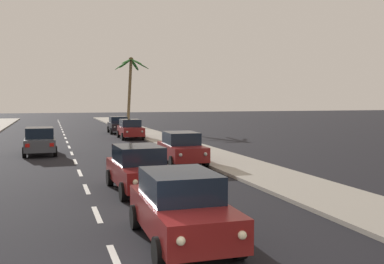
{
  "coord_description": "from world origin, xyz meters",
  "views": [
    {
      "loc": [
        -1.26,
        -7.62,
        3.4
      ],
      "look_at": [
        3.7,
        8.0,
        2.2
      ],
      "focal_mm": 41.93,
      "sensor_mm": 36.0,
      "label": 1
    }
  ],
  "objects_px": {
    "sedan_parked_nearest_kerb": "(182,148)",
    "palm_right_farthest": "(130,78)",
    "sedan_oncoming_far": "(40,141)",
    "traffic_signal_mast": "(305,0)",
    "sedan_lead_at_stop_bar": "(181,207)",
    "sedan_parked_far_kerb": "(130,129)",
    "sedan_parked_mid_kerb": "(118,125)",
    "sedan_third_in_queue": "(139,168)"
  },
  "relations": [
    {
      "from": "sedan_lead_at_stop_bar",
      "to": "sedan_parked_far_kerb",
      "type": "relative_size",
      "value": 1.0
    },
    {
      "from": "sedan_lead_at_stop_bar",
      "to": "sedan_parked_mid_kerb",
      "type": "relative_size",
      "value": 1.0
    },
    {
      "from": "traffic_signal_mast",
      "to": "sedan_parked_far_kerb",
      "type": "xyz_separation_m",
      "value": [
        2.17,
        31.15,
        -4.34
      ]
    },
    {
      "from": "sedan_oncoming_far",
      "to": "palm_right_farthest",
      "type": "distance_m",
      "value": 27.63
    },
    {
      "from": "sedan_parked_mid_kerb",
      "to": "palm_right_farthest",
      "type": "relative_size",
      "value": 0.53
    },
    {
      "from": "traffic_signal_mast",
      "to": "palm_right_farthest",
      "type": "distance_m",
      "value": 47.29
    },
    {
      "from": "traffic_signal_mast",
      "to": "sedan_parked_nearest_kerb",
      "type": "bearing_deg",
      "value": 82.04
    },
    {
      "from": "sedan_parked_far_kerb",
      "to": "sedan_parked_nearest_kerb",
      "type": "bearing_deg",
      "value": -90.14
    },
    {
      "from": "sedan_parked_mid_kerb",
      "to": "sedan_parked_nearest_kerb",
      "type": "bearing_deg",
      "value": -89.91
    },
    {
      "from": "sedan_parked_nearest_kerb",
      "to": "palm_right_farthest",
      "type": "distance_m",
      "value": 32.32
    },
    {
      "from": "sedan_third_in_queue",
      "to": "palm_right_farthest",
      "type": "height_order",
      "value": "palm_right_farthest"
    },
    {
      "from": "sedan_lead_at_stop_bar",
      "to": "sedan_oncoming_far",
      "type": "bearing_deg",
      "value": 100.61
    },
    {
      "from": "sedan_third_in_queue",
      "to": "sedan_parked_far_kerb",
      "type": "height_order",
      "value": "same"
    },
    {
      "from": "traffic_signal_mast",
      "to": "sedan_parked_far_kerb",
      "type": "bearing_deg",
      "value": 86.01
    },
    {
      "from": "traffic_signal_mast",
      "to": "sedan_third_in_queue",
      "type": "distance_m",
      "value": 10.09
    },
    {
      "from": "sedan_parked_nearest_kerb",
      "to": "sedan_parked_far_kerb",
      "type": "distance_m",
      "value": 15.9
    },
    {
      "from": "sedan_parked_far_kerb",
      "to": "palm_right_farthest",
      "type": "height_order",
      "value": "palm_right_farthest"
    },
    {
      "from": "sedan_lead_at_stop_bar",
      "to": "sedan_parked_far_kerb",
      "type": "xyz_separation_m",
      "value": [
        3.69,
        28.33,
        0.0
      ]
    },
    {
      "from": "sedan_third_in_queue",
      "to": "sedan_oncoming_far",
      "type": "xyz_separation_m",
      "value": [
        -3.73,
        12.79,
        0.0
      ]
    },
    {
      "from": "sedan_parked_nearest_kerb",
      "to": "sedan_third_in_queue",
      "type": "bearing_deg",
      "value": -119.1
    },
    {
      "from": "sedan_oncoming_far",
      "to": "sedan_parked_mid_kerb",
      "type": "distance_m",
      "value": 17.51
    },
    {
      "from": "sedan_oncoming_far",
      "to": "sedan_parked_mid_kerb",
      "type": "xyz_separation_m",
      "value": [
        7.17,
        15.97,
        0.0
      ]
    },
    {
      "from": "sedan_oncoming_far",
      "to": "sedan_parked_far_kerb",
      "type": "bearing_deg",
      "value": 52.24
    },
    {
      "from": "traffic_signal_mast",
      "to": "sedan_parked_far_kerb",
      "type": "distance_m",
      "value": 31.52
    },
    {
      "from": "sedan_oncoming_far",
      "to": "traffic_signal_mast",
      "type": "bearing_deg",
      "value": -76.91
    },
    {
      "from": "sedan_parked_nearest_kerb",
      "to": "palm_right_farthest",
      "type": "xyz_separation_m",
      "value": [
        2.81,
        31.79,
        5.17
      ]
    },
    {
      "from": "sedan_parked_mid_kerb",
      "to": "palm_right_farthest",
      "type": "height_order",
      "value": "palm_right_farthest"
    },
    {
      "from": "sedan_lead_at_stop_bar",
      "to": "sedan_third_in_queue",
      "type": "bearing_deg",
      "value": 88.36
    },
    {
      "from": "sedan_lead_at_stop_bar",
      "to": "traffic_signal_mast",
      "type": "bearing_deg",
      "value": -61.73
    },
    {
      "from": "traffic_signal_mast",
      "to": "sedan_oncoming_far",
      "type": "bearing_deg",
      "value": 103.09
    },
    {
      "from": "sedan_lead_at_stop_bar",
      "to": "sedan_parked_nearest_kerb",
      "type": "bearing_deg",
      "value": 73.65
    },
    {
      "from": "sedan_lead_at_stop_bar",
      "to": "sedan_parked_nearest_kerb",
      "type": "height_order",
      "value": "same"
    },
    {
      "from": "sedan_oncoming_far",
      "to": "palm_right_farthest",
      "type": "height_order",
      "value": "palm_right_farthest"
    },
    {
      "from": "palm_right_farthest",
      "to": "sedan_parked_nearest_kerb",
      "type": "bearing_deg",
      "value": -95.05
    },
    {
      "from": "traffic_signal_mast",
      "to": "sedan_parked_mid_kerb",
      "type": "bearing_deg",
      "value": 86.82
    },
    {
      "from": "sedan_parked_mid_kerb",
      "to": "sedan_parked_far_kerb",
      "type": "bearing_deg",
      "value": -89.36
    },
    {
      "from": "sedan_parked_nearest_kerb",
      "to": "sedan_parked_mid_kerb",
      "type": "height_order",
      "value": "same"
    },
    {
      "from": "sedan_lead_at_stop_bar",
      "to": "sedan_third_in_queue",
      "type": "relative_size",
      "value": 0.99
    },
    {
      "from": "sedan_lead_at_stop_bar",
      "to": "sedan_parked_far_kerb",
      "type": "bearing_deg",
      "value": 82.59
    },
    {
      "from": "sedan_oncoming_far",
      "to": "sedan_parked_far_kerb",
      "type": "height_order",
      "value": "same"
    },
    {
      "from": "traffic_signal_mast",
      "to": "sedan_lead_at_stop_bar",
      "type": "height_order",
      "value": "traffic_signal_mast"
    },
    {
      "from": "sedan_parked_far_kerb",
      "to": "palm_right_farthest",
      "type": "xyz_separation_m",
      "value": [
        2.77,
        15.88,
        5.17
      ]
    }
  ]
}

